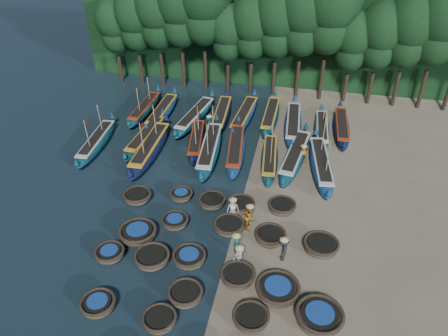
% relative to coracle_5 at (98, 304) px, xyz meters
% --- Properties ---
extents(ground, '(120.00, 120.00, 0.00)m').
position_rel_coracle_5_xyz_m(ground, '(5.74, 7.55, -0.38)').
color(ground, gray).
rests_on(ground, ground).
extents(foliage_wall, '(40.00, 3.00, 10.00)m').
position_rel_coracle_5_xyz_m(foliage_wall, '(5.74, 31.05, 4.62)').
color(foliage_wall, black).
rests_on(foliage_wall, ground).
extents(coracle_5, '(1.86, 1.86, 0.65)m').
position_rel_coracle_5_xyz_m(coracle_5, '(0.00, 0.00, 0.00)').
color(coracle_5, brown).
rests_on(coracle_5, ground).
extents(coracle_6, '(1.88, 1.88, 0.64)m').
position_rel_coracle_5_xyz_m(coracle_6, '(3.40, -0.24, -0.01)').
color(coracle_6, brown).
rests_on(coracle_6, ground).
extents(coracle_7, '(2.24, 2.24, 0.74)m').
position_rel_coracle_5_xyz_m(coracle_7, '(4.24, 1.49, 0.05)').
color(coracle_7, brown).
rests_on(coracle_7, ground).
extents(coracle_8, '(2.30, 2.30, 0.67)m').
position_rel_coracle_5_xyz_m(coracle_8, '(7.84, 0.77, 0.01)').
color(coracle_8, brown).
rests_on(coracle_8, ground).
extents(coracle_9, '(2.68, 2.68, 0.84)m').
position_rel_coracle_5_xyz_m(coracle_9, '(11.16, 1.46, 0.11)').
color(coracle_9, brown).
rests_on(coracle_9, ground).
extents(coracle_10, '(2.13, 2.13, 0.66)m').
position_rel_coracle_5_xyz_m(coracle_10, '(-0.90, 3.46, 0.01)').
color(coracle_10, brown).
rests_on(coracle_10, ground).
extents(coracle_11, '(2.10, 2.10, 0.76)m').
position_rel_coracle_5_xyz_m(coracle_11, '(1.65, 3.59, 0.06)').
color(coracle_11, brown).
rests_on(coracle_11, ground).
extents(coracle_12, '(2.20, 2.20, 0.67)m').
position_rel_coracle_5_xyz_m(coracle_12, '(3.72, 4.11, 0.01)').
color(coracle_12, brown).
rests_on(coracle_12, ground).
extents(coracle_13, '(2.21, 2.21, 0.73)m').
position_rel_coracle_5_xyz_m(coracle_13, '(6.71, 3.27, 0.04)').
color(coracle_13, brown).
rests_on(coracle_13, ground).
extents(coracle_14, '(2.73, 2.73, 0.79)m').
position_rel_coracle_5_xyz_m(coracle_14, '(8.95, 2.77, 0.08)').
color(coracle_14, brown).
rests_on(coracle_14, ground).
extents(coracle_15, '(2.39, 2.39, 0.77)m').
position_rel_coracle_5_xyz_m(coracle_15, '(0.12, 5.36, 0.07)').
color(coracle_15, brown).
rests_on(coracle_15, ground).
extents(coracle_16, '(2.15, 2.15, 0.63)m').
position_rel_coracle_5_xyz_m(coracle_16, '(1.99, 6.94, -0.01)').
color(coracle_16, brown).
rests_on(coracle_16, ground).
extents(coracle_17, '(2.16, 2.16, 0.72)m').
position_rel_coracle_5_xyz_m(coracle_17, '(5.47, 7.14, 0.04)').
color(coracle_17, brown).
rests_on(coracle_17, ground).
extents(coracle_18, '(1.98, 1.98, 0.77)m').
position_rel_coracle_5_xyz_m(coracle_18, '(8.08, 6.72, 0.06)').
color(coracle_18, brown).
rests_on(coracle_18, ground).
extents(coracle_19, '(2.16, 2.16, 0.73)m').
position_rel_coracle_5_xyz_m(coracle_19, '(11.12, 6.57, 0.04)').
color(coracle_19, brown).
rests_on(coracle_19, ground).
extents(coracle_20, '(2.23, 2.23, 0.70)m').
position_rel_coracle_5_xyz_m(coracle_20, '(-1.25, 8.79, 0.03)').
color(coracle_20, brown).
rests_on(coracle_20, ground).
extents(coracle_21, '(1.66, 1.66, 0.64)m').
position_rel_coracle_5_xyz_m(coracle_21, '(1.63, 9.61, -0.01)').
color(coracle_21, brown).
rests_on(coracle_21, ground).
extents(coracle_22, '(1.94, 1.94, 0.68)m').
position_rel_coracle_5_xyz_m(coracle_22, '(3.85, 9.33, 0.02)').
color(coracle_22, brown).
rests_on(coracle_22, ground).
extents(coracle_23, '(2.28, 2.28, 0.69)m').
position_rel_coracle_5_xyz_m(coracle_23, '(5.82, 9.35, 0.02)').
color(coracle_23, brown).
rests_on(coracle_23, ground).
extents(coracle_24, '(1.90, 1.90, 0.69)m').
position_rel_coracle_5_xyz_m(coracle_24, '(8.50, 9.75, 0.02)').
color(coracle_24, brown).
rests_on(coracle_24, ground).
extents(long_boat_0, '(1.80, 7.80, 3.32)m').
position_rel_coracle_5_xyz_m(long_boat_0, '(-7.01, 14.67, 0.15)').
color(long_boat_0, '#0E3C4F').
rests_on(long_boat_0, ground).
extents(long_boat_1, '(1.93, 7.78, 1.37)m').
position_rel_coracle_5_xyz_m(long_boat_1, '(-3.39, 16.27, 0.15)').
color(long_boat_1, '#0E3C4F').
rests_on(long_boat_1, ground).
extents(long_boat_2, '(1.62, 8.89, 3.78)m').
position_rel_coracle_5_xyz_m(long_boat_2, '(-2.39, 14.56, 0.22)').
color(long_boat_2, '#101A3B').
rests_on(long_boat_2, ground).
extents(long_boat_3, '(2.43, 7.17, 3.08)m').
position_rel_coracle_5_xyz_m(long_boat_3, '(0.83, 16.64, 0.11)').
color(long_boat_3, '#101A3B').
rests_on(long_boat_3, ground).
extents(long_boat_4, '(2.32, 8.88, 3.79)m').
position_rel_coracle_5_xyz_m(long_boat_4, '(2.26, 15.37, 0.23)').
color(long_boat_4, '#0E3C4F').
rests_on(long_boat_4, ground).
extents(long_boat_5, '(2.39, 8.20, 1.45)m').
position_rel_coracle_5_xyz_m(long_boat_5, '(4.23, 15.85, 0.18)').
color(long_boat_5, navy).
rests_on(long_boat_5, ground).
extents(long_boat_6, '(1.93, 7.47, 3.18)m').
position_rel_coracle_5_xyz_m(long_boat_6, '(7.01, 15.19, 0.13)').
color(long_boat_6, '#0E3C4F').
rests_on(long_boat_6, ground).
extents(long_boat_7, '(2.70, 8.49, 1.51)m').
position_rel_coracle_5_xyz_m(long_boat_7, '(8.91, 15.79, 0.20)').
color(long_boat_7, '#0E3C4F').
rests_on(long_boat_7, ground).
extents(long_boat_8, '(2.63, 8.44, 3.62)m').
position_rel_coracle_5_xyz_m(long_boat_8, '(10.89, 15.03, 0.20)').
color(long_boat_8, navy).
rests_on(long_boat_8, ground).
extents(long_boat_9, '(1.50, 7.52, 3.19)m').
position_rel_coracle_5_xyz_m(long_boat_9, '(-5.25, 21.09, 0.13)').
color(long_boat_9, '#0E3C4F').
rests_on(long_boat_9, ground).
extents(long_boat_10, '(1.49, 7.95, 1.40)m').
position_rel_coracle_5_xyz_m(long_boat_10, '(-3.46, 20.72, 0.16)').
color(long_boat_10, navy).
rests_on(long_boat_10, ground).
extents(long_boat_11, '(2.75, 8.27, 1.47)m').
position_rel_coracle_5_xyz_m(long_boat_11, '(-0.31, 20.50, 0.19)').
color(long_boat_11, '#0E3C4F').
rests_on(long_boat_11, ground).
extents(long_boat_12, '(1.91, 8.00, 1.41)m').
position_rel_coracle_5_xyz_m(long_boat_12, '(1.94, 21.28, 0.16)').
color(long_boat_12, '#101A3B').
rests_on(long_boat_12, ground).
extents(long_boat_13, '(2.05, 8.14, 1.44)m').
position_rel_coracle_5_xyz_m(long_boat_13, '(3.97, 21.61, 0.17)').
color(long_boat_13, navy).
rests_on(long_boat_13, ground).
extents(long_boat_14, '(1.43, 7.93, 1.39)m').
position_rel_coracle_5_xyz_m(long_boat_14, '(6.27, 21.98, 0.16)').
color(long_boat_14, '#0E3C4F').
rests_on(long_boat_14, ground).
extents(long_boat_15, '(1.88, 8.54, 1.50)m').
position_rel_coracle_5_xyz_m(long_boat_15, '(8.36, 20.86, 0.20)').
color(long_boat_15, navy).
rests_on(long_boat_15, ground).
extents(long_boat_16, '(1.55, 7.25, 3.08)m').
position_rel_coracle_5_xyz_m(long_boat_16, '(10.83, 20.58, 0.11)').
color(long_boat_16, '#0E3C4F').
rests_on(long_boat_16, ground).
extents(long_boat_17, '(1.59, 7.69, 1.35)m').
position_rel_coracle_5_xyz_m(long_boat_17, '(12.47, 21.25, 0.14)').
color(long_boat_17, '#101A3B').
rests_on(long_boat_17, ground).
extents(fisherman_0, '(0.86, 0.64, 1.79)m').
position_rel_coracle_5_xyz_m(fisherman_0, '(5.46, 8.41, 0.48)').
color(fisherman_0, silver).
rests_on(fisherman_0, ground).
extents(fisherman_1, '(0.58, 0.71, 1.87)m').
position_rel_coracle_5_xyz_m(fisherman_1, '(6.27, 5.15, 0.56)').
color(fisherman_1, '#176263').
rests_on(fisherman_1, ground).
extents(fisherman_2, '(0.71, 0.89, 1.98)m').
position_rel_coracle_5_xyz_m(fisherman_2, '(6.65, 7.74, 0.56)').
color(fisherman_2, '#B06A17').
rests_on(fisherman_2, ground).
extents(fisherman_3, '(0.68, 1.10, 1.86)m').
position_rel_coracle_5_xyz_m(fisherman_3, '(8.98, 5.41, 0.49)').
color(fisherman_3, black).
rests_on(fisherman_3, ground).
extents(fisherman_4, '(0.85, 0.96, 1.76)m').
position_rel_coracle_5_xyz_m(fisherman_4, '(6.60, 4.36, 0.48)').
color(fisherman_4, silver).
rests_on(fisherman_4, ground).
extents(fisherman_5, '(0.81, 1.47, 1.71)m').
position_rel_coracle_5_xyz_m(fisherman_5, '(1.33, 19.10, 0.42)').
color(fisherman_5, '#176263').
rests_on(fisherman_5, ground).
extents(fisherman_6, '(0.89, 0.85, 1.73)m').
position_rel_coracle_5_xyz_m(fisherman_6, '(9.50, 15.90, 0.46)').
color(fisherman_6, '#B06A17').
rests_on(fisherman_6, ground).
extents(tree_0, '(3.68, 3.68, 8.68)m').
position_rel_coracle_5_xyz_m(tree_0, '(-10.26, 27.55, 5.59)').
color(tree_0, black).
rests_on(tree_0, ground).
extents(tree_1, '(4.09, 4.09, 9.65)m').
position_rel_coracle_5_xyz_m(tree_1, '(-7.96, 27.55, 6.27)').
color(tree_1, black).
rests_on(tree_1, ground).
extents(tree_2, '(4.51, 4.51, 10.63)m').
position_rel_coracle_5_xyz_m(tree_2, '(-5.66, 27.55, 6.95)').
color(tree_2, black).
rests_on(tree_2, ground).
extents(tree_3, '(4.92, 4.92, 11.60)m').
position_rel_coracle_5_xyz_m(tree_3, '(-3.36, 27.55, 7.62)').
color(tree_3, black).
rests_on(tree_3, ground).
extents(tree_4, '(5.34, 5.34, 12.58)m').
position_rel_coracle_5_xyz_m(tree_4, '(-1.06, 27.55, 8.30)').
color(tree_4, black).
rests_on(tree_4, ground).
extents(tree_5, '(3.68, 3.68, 8.68)m').
position_rel_coracle_5_xyz_m(tree_5, '(1.24, 27.55, 5.59)').
color(tree_5, black).
rests_on(tree_5, ground).
extents(tree_6, '(4.09, 4.09, 9.65)m').
position_rel_coracle_5_xyz_m(tree_6, '(3.54, 27.55, 6.27)').
color(tree_6, black).
rests_on(tree_6, ground).
extents(tree_7, '(4.51, 4.51, 10.63)m').
position_rel_coracle_5_xyz_m(tree_7, '(5.84, 27.55, 6.95)').
color(tree_7, black).
rests_on(tree_7, ground).
extents(tree_8, '(4.92, 4.92, 11.60)m').
position_rel_coracle_5_xyz_m(tree_8, '(8.14, 27.55, 7.62)').
color(tree_8, black).
rests_on(tree_8, ground).
extents(tree_9, '(5.34, 5.34, 12.58)m').
position_rel_coracle_5_xyz_m(tree_9, '(10.44, 27.55, 8.30)').
color(tree_9, black).
rests_on(tree_9, ground).
extents(tree_10, '(3.68, 3.68, 8.68)m').
position_rel_coracle_5_xyz_m(tree_10, '(12.74, 27.55, 5.59)').
color(tree_10, black).
rests_on(tree_10, ground).
extents(tree_11, '(4.09, 4.09, 9.65)m').
position_rel_coracle_5_xyz_m(tree_11, '(15.04, 27.55, 6.27)').
color(tree_11, black).
rests_on(tree_11, ground).
extents(tree_12, '(4.51, 4.51, 10.63)m').
position_rel_coracle_5_xyz_m(tree_12, '(17.34, 27.55, 6.95)').
color(tree_12, black).
rests_on(tree_12, ground).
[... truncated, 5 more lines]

